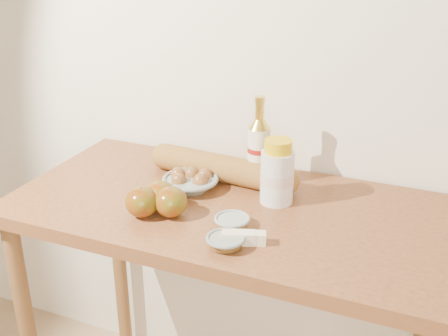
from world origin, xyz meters
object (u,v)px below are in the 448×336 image
at_px(cream_bottle, 277,174).
at_px(table, 228,243).
at_px(baguette, 222,168).
at_px(bourbon_bottle, 259,150).
at_px(egg_bowl, 191,181).

bearing_deg(cream_bottle, table, -146.44).
bearing_deg(baguette, cream_bottle, -15.20).
relative_size(table, cream_bottle, 6.63).
bearing_deg(cream_bottle, bourbon_bottle, 137.91).
distance_m(bourbon_bottle, baguette, 0.13).
bearing_deg(baguette, bourbon_bottle, 14.29).
bearing_deg(bourbon_bottle, table, -117.53).
height_order(table, egg_bowl, egg_bowl).
bearing_deg(egg_bowl, baguette, 54.71).
relative_size(table, egg_bowl, 5.83).
distance_m(cream_bottle, egg_bowl, 0.26).
relative_size(egg_bowl, baguette, 0.42).
bearing_deg(table, baguette, 119.24).
height_order(table, cream_bottle, cream_bottle).
height_order(egg_bowl, baguette, baguette).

